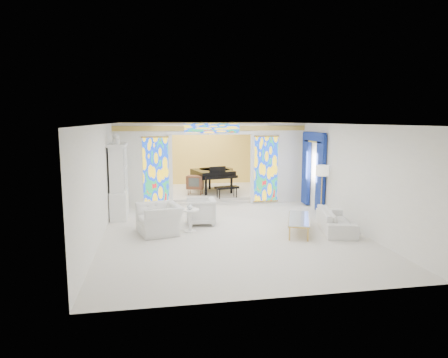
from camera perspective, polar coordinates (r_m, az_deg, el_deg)
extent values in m
plane|color=beige|center=(12.97, -0.45, -5.48)|extent=(12.00, 12.00, 0.00)
cube|color=white|center=(12.58, -0.47, 7.90)|extent=(7.00, 12.00, 0.02)
cube|color=white|center=(18.60, -3.54, 3.44)|extent=(7.00, 0.02, 3.00)
cube|color=white|center=(6.93, 7.85, -5.17)|extent=(7.00, 0.02, 3.00)
cube|color=white|center=(12.59, -16.37, 0.71)|extent=(0.02, 12.00, 3.00)
cube|color=white|center=(13.71, 14.13, 1.41)|extent=(0.02, 12.00, 3.00)
cube|color=white|center=(14.51, -11.59, 1.87)|extent=(2.00, 0.18, 3.00)
cube|color=white|center=(15.21, 7.61, 2.26)|extent=(2.00, 0.18, 3.00)
cube|color=white|center=(14.56, -1.78, 7.19)|extent=(3.00, 0.18, 0.40)
cube|color=white|center=(14.44, -7.60, 1.13)|extent=(0.12, 0.06, 2.60)
cube|color=white|center=(14.86, 4.03, 1.40)|extent=(0.12, 0.06, 2.60)
cube|color=white|center=(14.47, -1.72, 6.59)|extent=(3.24, 0.06, 0.12)
cube|color=tan|center=(14.46, -1.73, 7.26)|extent=(7.00, 0.05, 0.18)
cube|color=gold|center=(14.41, -9.71, 1.08)|extent=(0.90, 0.04, 2.40)
cube|color=gold|center=(14.99, 6.01, 1.43)|extent=(0.90, 0.04, 2.40)
cube|color=gold|center=(14.45, -1.72, 7.26)|extent=(2.00, 0.04, 0.34)
cube|color=beige|center=(16.91, -2.76, -1.87)|extent=(6.80, 3.80, 0.18)
cube|color=gold|center=(18.48, -3.50, 3.41)|extent=(6.70, 0.10, 2.90)
cylinder|color=#B99340|center=(16.58, -2.09, 6.48)|extent=(0.48, 0.48, 0.30)
cube|color=navy|center=(13.73, 13.64, 0.80)|extent=(0.12, 0.55, 2.60)
cube|color=navy|center=(14.92, 11.65, 1.46)|extent=(0.12, 0.55, 2.60)
cube|color=navy|center=(14.22, 12.76, 5.95)|extent=(0.14, 1.70, 0.30)
cube|color=gold|center=(14.23, 12.74, 5.26)|extent=(0.12, 1.50, 0.06)
cube|color=white|center=(13.33, -14.70, -3.39)|extent=(0.50, 1.40, 0.90)
cube|color=white|center=(13.15, -14.89, 1.52)|extent=(0.44, 1.30, 1.40)
cube|color=silver|center=(13.13, -13.89, 1.55)|extent=(0.01, 1.20, 1.30)
cube|color=white|center=(13.08, -15.01, 4.74)|extent=(0.56, 1.46, 0.08)
cylinder|color=white|center=(12.73, -15.17, 5.18)|extent=(0.22, 0.22, 0.16)
sphere|color=white|center=(12.72, -15.19, 5.90)|extent=(0.20, 0.20, 0.20)
imported|color=white|center=(11.25, -9.20, -5.66)|extent=(1.35, 1.47, 0.80)
imported|color=white|center=(12.08, -3.34, -4.61)|extent=(0.92, 0.90, 0.79)
imported|color=silver|center=(11.80, 15.67, -5.70)|extent=(1.29, 2.19, 0.60)
cylinder|color=white|center=(11.25, -4.89, -4.42)|extent=(0.61, 0.61, 0.04)
cylinder|color=white|center=(11.33, -4.87, -5.95)|extent=(0.10, 0.10, 0.60)
cylinder|color=white|center=(11.40, -4.85, -7.38)|extent=(0.40, 0.40, 0.03)
imported|color=white|center=(11.23, -4.90, -3.90)|extent=(0.19, 0.19, 0.17)
cube|color=silver|center=(11.40, 10.65, -5.56)|extent=(1.14, 1.88, 0.04)
cube|color=#B99340|center=(11.40, 10.65, -5.66)|extent=(1.17, 1.91, 0.03)
cube|color=#B99340|center=(10.62, 9.35, -7.71)|extent=(0.05, 0.05, 0.37)
cube|color=#B99340|center=(10.63, 11.89, -7.78)|extent=(0.05, 0.05, 0.37)
cube|color=#B99340|center=(12.28, 9.53, -5.50)|extent=(0.05, 0.05, 0.37)
cube|color=#B99340|center=(12.28, 11.72, -5.56)|extent=(0.05, 0.05, 0.37)
cylinder|color=#B99340|center=(13.38, 13.63, -5.21)|extent=(0.32, 0.32, 0.03)
cylinder|color=#B99340|center=(13.22, 13.75, -2.03)|extent=(0.03, 0.03, 1.54)
cylinder|color=white|center=(13.11, 13.86, 1.19)|extent=(0.45, 0.45, 0.33)
cube|color=black|center=(16.44, -1.65, 0.82)|extent=(1.75, 1.83, 0.28)
cylinder|color=black|center=(16.87, -1.14, 1.02)|extent=(1.72, 1.72, 0.28)
cube|color=black|center=(15.63, -0.46, 0.27)|extent=(1.38, 0.59, 0.10)
cube|color=white|center=(15.55, -0.35, 0.31)|extent=(1.23, 0.38, 0.03)
cube|color=black|center=(15.91, -0.94, 1.36)|extent=(0.69, 0.19, 0.25)
cube|color=black|center=(15.13, 0.41, -1.22)|extent=(0.95, 0.54, 0.08)
cylinder|color=black|center=(15.68, -2.58, -1.22)|extent=(0.12, 0.12, 0.62)
cylinder|color=black|center=(16.08, 1.07, -0.96)|extent=(0.12, 0.12, 0.62)
cylinder|color=black|center=(17.10, -2.06, -0.41)|extent=(0.12, 0.12, 0.62)
cube|color=brown|center=(15.85, -4.14, -0.46)|extent=(0.75, 0.62, 0.52)
cube|color=#3B403E|center=(15.63, -4.32, -0.47)|extent=(0.40, 0.15, 0.33)
cone|color=brown|center=(15.82, -5.14, -1.87)|extent=(0.05, 0.05, 0.23)
cone|color=brown|center=(15.71, -3.37, -1.93)|extent=(0.05, 0.05, 0.23)
cone|color=brown|center=(16.12, -4.87, -1.67)|extent=(0.05, 0.05, 0.23)
cone|color=brown|center=(16.01, -3.13, -1.73)|extent=(0.05, 0.05, 0.23)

